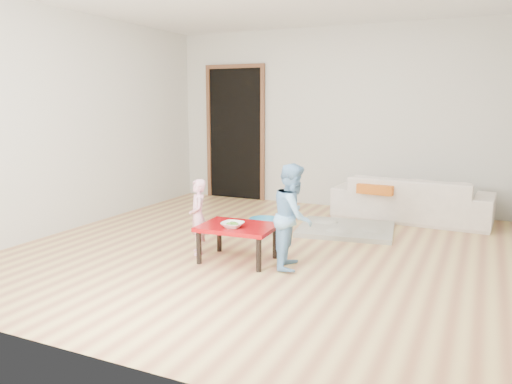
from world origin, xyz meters
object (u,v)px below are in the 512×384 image
Objects in this scene: red_table at (238,243)px; child_blue at (293,216)px; sofa at (412,198)px; basin at (265,224)px; child_pink at (198,217)px; bowl at (233,225)px.

red_table is 0.63m from child_blue.
basin is at bearing 41.46° from sofa.
sofa is at bearing 38.33° from basin.
red_table is 1.30m from basin.
child_pink reaches higher than sofa.
bowl is at bearing -90.86° from red_table.
red_table is at bearing 89.14° from bowl.
bowl is at bearing 66.82° from sofa.
child_blue is (0.55, 0.06, 0.31)m from red_table.
bowl is 0.50m from child_pink.
child_pink is at bearing 173.62° from red_table.
bowl is 1.43m from basin.
red_table is 0.23m from bowl.
basin is (-0.28, 1.37, -0.32)m from bowl.
bowl is 0.21× the size of child_blue.
bowl is at bearing 93.23° from child_blue.
sofa is 3.02m from child_pink.
basin is at bearing 133.53° from child_pink.
child_blue is at bearing -55.63° from basin.
sofa is at bearing -29.65° from child_blue.
red_table is (-1.29, -2.50, -0.11)m from sofa.
child_pink is (-1.76, -2.45, 0.10)m from sofa.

